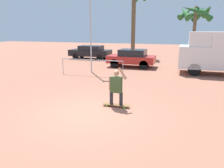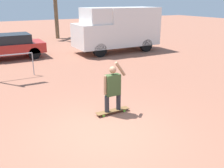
{
  "view_description": "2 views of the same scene",
  "coord_description": "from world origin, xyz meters",
  "px_view_note": "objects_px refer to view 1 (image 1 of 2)",
  "views": [
    {
      "loc": [
        3.24,
        -7.0,
        3.04
      ],
      "look_at": [
        0.59,
        1.13,
        0.89
      ],
      "focal_mm": 35.0,
      "sensor_mm": 36.0,
      "label": 1
    },
    {
      "loc": [
        -2.6,
        -5.21,
        3.34
      ],
      "look_at": [
        0.92,
        1.19,
        0.87
      ],
      "focal_mm": 40.0,
      "sensor_mm": 36.0,
      "label": 2
    }
  ],
  "objects_px": {
    "person_skateboarder": "(116,86)",
    "palm_tree_near_van": "(196,14)",
    "parked_car_black": "(90,52)",
    "palm_tree_center_background": "(134,1)",
    "flagpole": "(92,18)",
    "parked_car_red": "(132,58)",
    "skateboard": "(116,105)"
  },
  "relations": [
    {
      "from": "parked_car_black",
      "to": "palm_tree_center_background",
      "type": "distance_m",
      "value": 7.12
    },
    {
      "from": "parked_car_black",
      "to": "palm_tree_center_background",
      "type": "bearing_deg",
      "value": 34.78
    },
    {
      "from": "person_skateboarder",
      "to": "parked_car_black",
      "type": "xyz_separation_m",
      "value": [
        -6.88,
        13.23,
        -0.14
      ]
    },
    {
      "from": "parked_car_black",
      "to": "palm_tree_near_van",
      "type": "xyz_separation_m",
      "value": [
        10.19,
        3.18,
        3.79
      ]
    },
    {
      "from": "parked_car_red",
      "to": "palm_tree_near_van",
      "type": "distance_m",
      "value": 9.19
    },
    {
      "from": "palm_tree_near_van",
      "to": "palm_tree_center_background",
      "type": "relative_size",
      "value": 0.74
    },
    {
      "from": "palm_tree_near_van",
      "to": "flagpole",
      "type": "distance_m",
      "value": 12.22
    },
    {
      "from": "skateboard",
      "to": "flagpole",
      "type": "height_order",
      "value": "flagpole"
    },
    {
      "from": "parked_car_black",
      "to": "skateboard",
      "type": "bearing_deg",
      "value": -62.51
    },
    {
      "from": "skateboard",
      "to": "palm_tree_center_background",
      "type": "distance_m",
      "value": 17.29
    },
    {
      "from": "person_skateboarder",
      "to": "parked_car_black",
      "type": "relative_size",
      "value": 0.35
    },
    {
      "from": "skateboard",
      "to": "parked_car_black",
      "type": "relative_size",
      "value": 0.25
    },
    {
      "from": "parked_car_black",
      "to": "palm_tree_center_background",
      "type": "relative_size",
      "value": 0.58
    },
    {
      "from": "palm_tree_near_van",
      "to": "flagpole",
      "type": "relative_size",
      "value": 0.84
    },
    {
      "from": "skateboard",
      "to": "flagpole",
      "type": "relative_size",
      "value": 0.17
    },
    {
      "from": "palm_tree_near_van",
      "to": "parked_car_red",
      "type": "bearing_deg",
      "value": -125.83
    },
    {
      "from": "flagpole",
      "to": "palm_tree_center_background",
      "type": "bearing_deg",
      "value": 84.86
    },
    {
      "from": "skateboard",
      "to": "palm_tree_near_van",
      "type": "distance_m",
      "value": 17.33
    },
    {
      "from": "palm_tree_near_van",
      "to": "flagpole",
      "type": "xyz_separation_m",
      "value": [
        -7.08,
        -9.93,
        -0.73
      ]
    },
    {
      "from": "parked_car_red",
      "to": "flagpole",
      "type": "bearing_deg",
      "value": -124.72
    },
    {
      "from": "skateboard",
      "to": "flagpole",
      "type": "xyz_separation_m",
      "value": [
        -3.77,
        6.49,
        3.73
      ]
    },
    {
      "from": "skateboard",
      "to": "parked_car_black",
      "type": "distance_m",
      "value": 14.93
    },
    {
      "from": "palm_tree_center_background",
      "to": "flagpole",
      "type": "relative_size",
      "value": 1.14
    },
    {
      "from": "person_skateboarder",
      "to": "parked_car_black",
      "type": "bearing_deg",
      "value": 117.48
    },
    {
      "from": "skateboard",
      "to": "parked_car_red",
      "type": "bearing_deg",
      "value": 99.45
    },
    {
      "from": "palm_tree_center_background",
      "to": "person_skateboarder",
      "type": "bearing_deg",
      "value": -79.67
    },
    {
      "from": "person_skateboarder",
      "to": "palm_tree_near_van",
      "type": "relative_size",
      "value": 0.28
    },
    {
      "from": "parked_car_red",
      "to": "parked_car_black",
      "type": "bearing_deg",
      "value": 145.64
    },
    {
      "from": "person_skateboarder",
      "to": "flagpole",
      "type": "relative_size",
      "value": 0.23
    },
    {
      "from": "person_skateboarder",
      "to": "parked_car_red",
      "type": "height_order",
      "value": "person_skateboarder"
    },
    {
      "from": "person_skateboarder",
      "to": "palm_tree_center_background",
      "type": "relative_size",
      "value": 0.2
    },
    {
      "from": "person_skateboarder",
      "to": "flagpole",
      "type": "distance_m",
      "value": 8.05
    }
  ]
}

